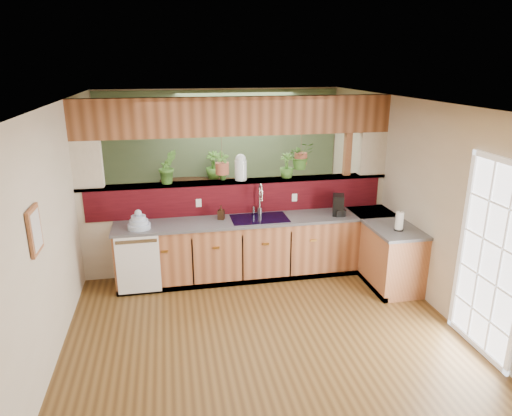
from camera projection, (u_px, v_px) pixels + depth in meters
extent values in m
cube|color=#563B1A|center=(255.00, 309.00, 5.93)|extent=(4.60, 7.00, 0.01)
cube|color=brown|center=(255.00, 105.00, 5.13)|extent=(4.60, 7.00, 0.01)
cube|color=beige|center=(221.00, 158.00, 8.80)|extent=(4.60, 0.02, 2.60)
cube|color=beige|center=(54.00, 227.00, 5.11)|extent=(0.02, 7.00, 2.60)
cube|color=beige|center=(428.00, 203.00, 5.95)|extent=(0.02, 7.00, 2.60)
cube|color=beige|center=(239.00, 225.00, 6.98)|extent=(4.60, 0.15, 1.35)
cube|color=#40080F|center=(239.00, 199.00, 6.77)|extent=(4.40, 0.02, 0.45)
cube|color=brown|center=(238.00, 181.00, 6.77)|extent=(4.60, 0.21, 0.04)
cube|color=brown|center=(237.00, 116.00, 6.48)|extent=(4.60, 0.15, 0.55)
cube|color=beige|center=(87.00, 166.00, 6.29)|extent=(0.40, 0.15, 0.70)
cube|color=beige|center=(372.00, 154.00, 7.06)|extent=(0.40, 0.15, 0.70)
cube|color=brown|center=(346.00, 181.00, 7.10)|extent=(0.10, 0.10, 2.60)
cube|color=brown|center=(238.00, 181.00, 6.77)|extent=(4.60, 0.21, 0.04)
cube|color=brown|center=(237.00, 116.00, 6.48)|extent=(4.60, 0.15, 0.55)
cube|color=#4C6243|center=(221.00, 158.00, 8.78)|extent=(4.55, 0.02, 2.55)
cube|color=brown|center=(259.00, 248.00, 6.75)|extent=(4.10, 0.60, 0.86)
cube|color=#4C4C51|center=(259.00, 220.00, 6.62)|extent=(4.14, 0.64, 0.04)
cube|color=brown|center=(382.00, 251.00, 6.67)|extent=(0.60, 1.48, 0.86)
cube|color=#4C4C51|center=(385.00, 222.00, 6.53)|extent=(0.64, 1.52, 0.04)
cube|color=brown|center=(370.00, 240.00, 7.07)|extent=(0.60, 0.60, 0.86)
cube|color=#4C4C51|center=(372.00, 212.00, 6.94)|extent=(0.64, 0.64, 0.04)
cube|color=black|center=(263.00, 280.00, 6.62)|extent=(4.10, 0.06, 0.08)
cube|color=black|center=(363.00, 276.00, 6.74)|extent=(0.06, 1.48, 0.08)
cube|color=white|center=(138.00, 265.00, 6.14)|extent=(0.58, 0.02, 0.82)
cube|color=#B7B7B2|center=(136.00, 242.00, 6.02)|extent=(0.54, 0.01, 0.05)
cube|color=black|center=(259.00, 219.00, 6.61)|extent=(0.82, 0.50, 0.03)
cube|color=black|center=(247.00, 226.00, 6.61)|extent=(0.34, 0.40, 0.16)
cube|color=black|center=(272.00, 224.00, 6.68)|extent=(0.34, 0.40, 0.16)
cube|color=white|center=(490.00, 262.00, 4.81)|extent=(0.06, 1.02, 2.16)
cube|color=brown|center=(35.00, 230.00, 4.29)|extent=(0.03, 0.35, 0.45)
cube|color=silver|center=(36.00, 230.00, 4.29)|extent=(0.01, 0.27, 0.37)
cylinder|color=#B7B7B2|center=(260.00, 211.00, 6.79)|extent=(0.07, 0.07, 0.10)
cylinder|color=#B7B7B2|center=(260.00, 199.00, 6.73)|extent=(0.02, 0.02, 0.29)
torus|color=#B7B7B2|center=(261.00, 191.00, 6.62)|extent=(0.20, 0.10, 0.21)
cylinder|color=#B7B7B2|center=(262.00, 197.00, 6.56)|extent=(0.02, 0.02, 0.12)
cylinder|color=#B7B7B2|center=(254.00, 210.00, 6.77)|extent=(0.03, 0.03, 0.10)
cylinder|color=#A6B8D7|center=(139.00, 226.00, 6.19)|extent=(0.31, 0.31, 0.07)
cylinder|color=#A6B8D7|center=(139.00, 222.00, 6.18)|extent=(0.25, 0.25, 0.06)
cylinder|color=#A6B8D7|center=(138.00, 218.00, 6.16)|extent=(0.19, 0.19, 0.06)
sphere|color=#A6B8D7|center=(138.00, 213.00, 6.14)|extent=(0.10, 0.10, 0.10)
imported|color=#362113|center=(221.00, 212.00, 6.54)|extent=(0.12, 0.12, 0.20)
cube|color=black|center=(338.00, 205.00, 6.74)|extent=(0.16, 0.26, 0.30)
cube|color=black|center=(340.00, 213.00, 6.69)|extent=(0.14, 0.10, 0.10)
cylinder|color=silver|center=(339.00, 210.00, 6.70)|extent=(0.08, 0.08, 0.08)
cylinder|color=black|center=(399.00, 229.00, 6.14)|extent=(0.13, 0.13, 0.02)
cylinder|color=#B7B7B2|center=(399.00, 221.00, 6.10)|extent=(0.02, 0.02, 0.27)
cylinder|color=white|center=(399.00, 221.00, 6.10)|extent=(0.11, 0.11, 0.24)
cylinder|color=silver|center=(241.00, 170.00, 6.73)|extent=(0.18, 0.18, 0.29)
sphere|color=silver|center=(241.00, 159.00, 6.68)|extent=(0.16, 0.16, 0.16)
imported|color=#356322|center=(168.00, 167.00, 6.50)|extent=(0.33, 0.30, 0.50)
imported|color=#356322|center=(287.00, 166.00, 6.84)|extent=(0.26, 0.26, 0.37)
cylinder|color=brown|center=(222.00, 150.00, 6.58)|extent=(0.01, 0.01, 0.41)
cylinder|color=brown|center=(222.00, 168.00, 6.67)|extent=(0.20, 0.20, 0.17)
imported|color=#356322|center=(222.00, 151.00, 6.59)|extent=(0.24, 0.18, 0.42)
cylinder|color=brown|center=(301.00, 144.00, 6.79)|extent=(0.01, 0.01, 0.31)
cylinder|color=brown|center=(301.00, 158.00, 6.85)|extent=(0.19, 0.19, 0.16)
imported|color=#356322|center=(301.00, 142.00, 6.78)|extent=(0.38, 0.33, 0.41)
cube|color=black|center=(199.00, 202.00, 8.73)|extent=(1.42, 0.77, 0.92)
imported|color=#356322|center=(166.00, 171.00, 8.42)|extent=(0.20, 0.14, 0.38)
imported|color=#356322|center=(213.00, 165.00, 8.56)|extent=(0.33, 0.33, 0.51)
imported|color=#356322|center=(303.00, 224.00, 8.05)|extent=(0.63, 0.55, 0.66)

